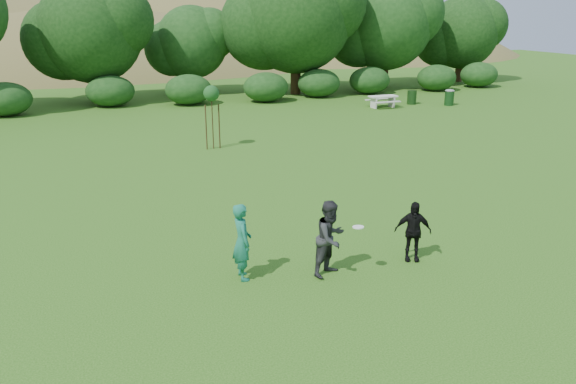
# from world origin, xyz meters

# --- Properties ---
(ground) EXTENTS (120.00, 120.00, 0.00)m
(ground) POSITION_xyz_m (0.00, 0.00, 0.00)
(ground) COLOR #19470C
(ground) RESTS_ON ground
(player_teal) EXTENTS (0.45, 0.68, 1.84)m
(player_teal) POSITION_xyz_m (-2.10, 0.43, 0.92)
(player_teal) COLOR #176A52
(player_teal) RESTS_ON ground
(player_grey) EXTENTS (1.12, 1.03, 1.84)m
(player_grey) POSITION_xyz_m (-0.09, -0.10, 0.92)
(player_grey) COLOR #28292B
(player_grey) RESTS_ON ground
(player_black) EXTENTS (0.98, 0.73, 1.55)m
(player_black) POSITION_xyz_m (2.16, -0.10, 0.77)
(player_black) COLOR black
(player_black) RESTS_ON ground
(trash_can_near) EXTENTS (0.60, 0.60, 0.90)m
(trash_can_near) POSITION_xyz_m (15.49, 20.86, 0.45)
(trash_can_near) COLOR #163412
(trash_can_near) RESTS_ON ground
(frisbee) EXTENTS (0.27, 0.27, 0.05)m
(frisbee) POSITION_xyz_m (0.44, -0.43, 1.25)
(frisbee) COLOR white
(frisbee) RESTS_ON ground
(sapling) EXTENTS (0.70, 0.70, 2.85)m
(sapling) POSITION_xyz_m (0.25, 13.26, 2.42)
(sapling) COLOR #352714
(sapling) RESTS_ON ground
(picnic_table) EXTENTS (1.80, 1.48, 0.76)m
(picnic_table) POSITION_xyz_m (13.00, 20.34, 0.52)
(picnic_table) COLOR silver
(picnic_table) RESTS_ON ground
(trash_can_lidded) EXTENTS (0.60, 0.60, 1.05)m
(trash_can_lidded) POSITION_xyz_m (17.53, 19.60, 0.54)
(trash_can_lidded) COLOR #143916
(trash_can_lidded) RESTS_ON ground
(hillside) EXTENTS (150.00, 72.00, 52.00)m
(hillside) POSITION_xyz_m (-0.56, 68.45, -11.97)
(hillside) COLOR olive
(hillside) RESTS_ON ground
(tree_row) EXTENTS (53.92, 10.38, 9.62)m
(tree_row) POSITION_xyz_m (3.23, 28.68, 4.87)
(tree_row) COLOR #3A2616
(tree_row) RESTS_ON ground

